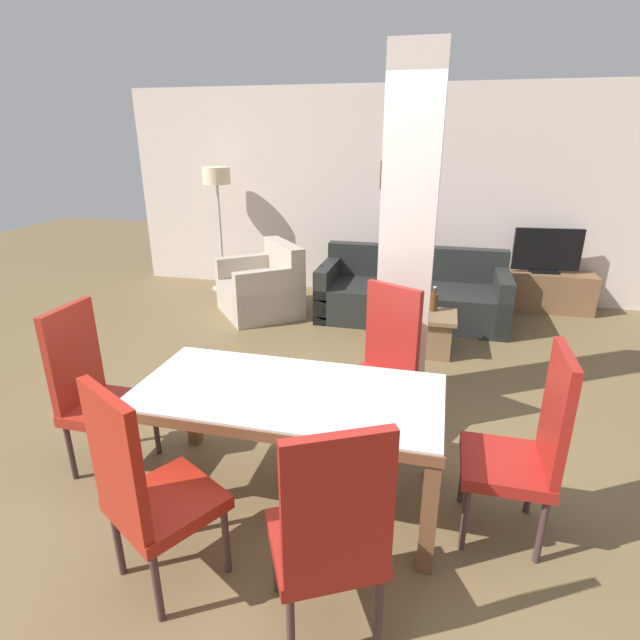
# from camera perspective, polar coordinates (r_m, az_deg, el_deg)

# --- Properties ---
(ground_plane) EXTENTS (18.00, 18.00, 0.00)m
(ground_plane) POSITION_cam_1_polar(r_m,az_deg,el_deg) (3.30, -3.38, -19.22)
(ground_plane) COLOR brown
(back_wall) EXTENTS (7.20, 0.09, 2.70)m
(back_wall) POSITION_cam_1_polar(r_m,az_deg,el_deg) (6.89, 7.51, 14.05)
(back_wall) COLOR beige
(back_wall) RESTS_ON ground_plane
(divider_pillar) EXTENTS (0.40, 0.29, 2.70)m
(divider_pillar) POSITION_cam_1_polar(r_m,az_deg,el_deg) (3.89, 9.99, 8.95)
(divider_pillar) COLOR beige
(divider_pillar) RESTS_ON ground_plane
(dining_table) EXTENTS (1.77, 0.85, 0.73)m
(dining_table) POSITION_cam_1_polar(r_m,az_deg,el_deg) (2.96, -3.62, -10.45)
(dining_table) COLOR brown
(dining_table) RESTS_ON ground_plane
(dining_chair_head_left) EXTENTS (0.46, 0.46, 1.12)m
(dining_chair_head_left) POSITION_cam_1_polar(r_m,az_deg,el_deg) (3.55, -24.45, -6.96)
(dining_chair_head_left) COLOR maroon
(dining_chair_head_left) RESTS_ON ground_plane
(dining_chair_near_left) EXTENTS (0.63, 0.63, 1.12)m
(dining_chair_near_left) POSITION_cam_1_polar(r_m,az_deg,el_deg) (2.55, -19.33, -17.59)
(dining_chair_near_left) COLOR #9E1E12
(dining_chair_near_left) RESTS_ON ground_plane
(dining_chair_head_right) EXTENTS (0.46, 0.46, 1.12)m
(dining_chair_head_right) POSITION_cam_1_polar(r_m,az_deg,el_deg) (2.90, 22.59, -12.96)
(dining_chair_head_right) COLOR maroon
(dining_chair_head_right) RESTS_ON ground_plane
(dining_chair_far_right) EXTENTS (0.62, 0.62, 1.12)m
(dining_chair_far_right) POSITION_cam_1_polar(r_m,az_deg,el_deg) (3.62, 7.16, -4.59)
(dining_chair_far_right) COLOR maroon
(dining_chair_far_right) RESTS_ON ground_plane
(dining_chair_near_right) EXTENTS (0.62, 0.62, 1.12)m
(dining_chair_near_right) POSITION_cam_1_polar(r_m,az_deg,el_deg) (2.22, 1.17, -23.02)
(dining_chair_near_right) COLOR maroon
(dining_chair_near_right) RESTS_ON ground_plane
(sofa) EXTENTS (2.18, 0.95, 0.82)m
(sofa) POSITION_cam_1_polar(r_m,az_deg,el_deg) (6.09, 10.41, 2.70)
(sofa) COLOR black
(sofa) RESTS_ON ground_plane
(armchair) EXTENTS (1.24, 1.25, 0.86)m
(armchair) POSITION_cam_1_polar(r_m,az_deg,el_deg) (6.22, -6.53, 3.45)
(armchair) COLOR #B1A493
(armchair) RESTS_ON ground_plane
(coffee_table) EXTENTS (0.73, 0.48, 0.42)m
(coffee_table) POSITION_cam_1_polar(r_m,az_deg,el_deg) (5.17, 11.17, -1.35)
(coffee_table) COLOR brown
(coffee_table) RESTS_ON ground_plane
(bottle) EXTENTS (0.08, 0.08, 0.25)m
(bottle) POSITION_cam_1_polar(r_m,az_deg,el_deg) (5.18, 12.89, 2.08)
(bottle) COLOR #4C2D14
(bottle) RESTS_ON coffee_table
(tv_stand) EXTENTS (1.24, 0.40, 0.49)m
(tv_stand) POSITION_cam_1_polar(r_m,az_deg,el_deg) (6.90, 23.89, 3.06)
(tv_stand) COLOR brown
(tv_stand) RESTS_ON ground_plane
(tv_screen) EXTENTS (0.81, 0.23, 0.55)m
(tv_screen) POSITION_cam_1_polar(r_m,az_deg,el_deg) (6.78, 24.51, 7.16)
(tv_screen) COLOR black
(tv_screen) RESTS_ON tv_stand
(floor_lamp) EXTENTS (0.37, 0.37, 1.69)m
(floor_lamp) POSITION_cam_1_polar(r_m,az_deg,el_deg) (7.11, -11.67, 14.68)
(floor_lamp) COLOR #B7B7BC
(floor_lamp) RESTS_ON ground_plane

